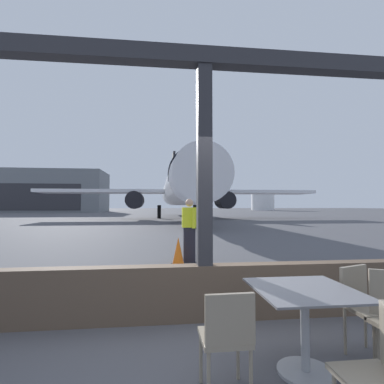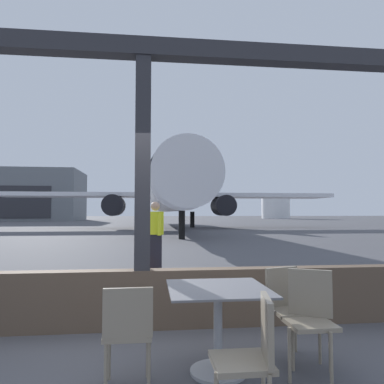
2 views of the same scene
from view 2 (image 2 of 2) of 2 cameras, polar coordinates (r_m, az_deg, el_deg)
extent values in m
plane|color=#4C4C51|center=(44.74, -6.71, -5.15)|extent=(220.00, 220.00, 0.00)
cube|color=brown|center=(4.84, -7.95, -16.45)|extent=(9.17, 0.24, 0.74)
cube|color=#2D2D33|center=(5.19, -7.64, 21.58)|extent=(9.17, 0.24, 0.24)
cube|color=#2D2D33|center=(4.72, -7.81, 0.31)|extent=(0.20, 0.20, 3.54)
cube|color=slate|center=(3.48, 4.11, -15.01)|extent=(0.92, 0.92, 0.02)
cylinder|color=#9EA0A5|center=(3.58, 4.14, -21.12)|extent=(0.08, 0.08, 0.76)
cylinder|color=#9EA0A5|center=(3.71, 4.17, -26.48)|extent=(0.52, 0.52, 0.03)
cube|color=gray|center=(2.77, 7.79, -25.16)|extent=(0.40, 0.40, 0.04)
cube|color=gray|center=(2.70, 11.81, -20.39)|extent=(0.11, 0.40, 0.43)
cylinder|color=gray|center=(3.01, 3.94, -27.92)|extent=(0.03, 0.03, 0.44)
cylinder|color=gray|center=(3.02, 11.24, -27.73)|extent=(0.03, 0.03, 0.44)
cube|color=gray|center=(3.62, 18.20, -19.26)|extent=(0.40, 0.40, 0.04)
cube|color=gray|center=(3.73, 18.20, -14.94)|extent=(0.38, 0.21, 0.44)
cylinder|color=gray|center=(3.53, 21.21, -23.64)|extent=(0.03, 0.03, 0.47)
cylinder|color=gray|center=(3.54, 15.20, -23.68)|extent=(0.03, 0.03, 0.47)
cylinder|color=gray|center=(3.85, 21.06, -21.86)|extent=(0.03, 0.03, 0.47)
cylinder|color=gray|center=(3.86, 15.61, -21.91)|extent=(0.03, 0.03, 0.47)
cube|color=gray|center=(3.33, -10.06, -21.12)|extent=(0.40, 0.40, 0.04)
cube|color=gray|center=(3.10, -10.11, -18.31)|extent=(0.40, 0.05, 0.39)
cylinder|color=gray|center=(3.57, -12.99, -23.66)|extent=(0.03, 0.03, 0.45)
cylinder|color=gray|center=(3.57, -7.03, -23.76)|extent=(0.03, 0.03, 0.45)
cylinder|color=gray|center=(3.26, -13.52, -25.74)|extent=(0.03, 0.03, 0.45)
cylinder|color=gray|center=(3.25, -6.87, -25.86)|extent=(0.03, 0.03, 0.45)
cube|color=gray|center=(3.94, 15.85, -17.80)|extent=(0.40, 0.40, 0.04)
cube|color=gray|center=(4.03, 14.02, -14.31)|extent=(0.39, 0.17, 0.40)
cylinder|color=gray|center=(4.00, 19.59, -21.07)|extent=(0.03, 0.03, 0.48)
cylinder|color=gray|center=(3.78, 15.71, -22.24)|extent=(0.03, 0.03, 0.48)
cylinder|color=gray|center=(4.24, 16.07, -20.11)|extent=(0.03, 0.03, 0.48)
cylinder|color=gray|center=(4.03, 12.24, -21.07)|extent=(0.03, 0.03, 0.48)
cylinder|color=silver|center=(35.05, -3.72, -0.08)|extent=(3.71, 31.64, 3.71)
cone|color=silver|center=(18.03, -1.01, 2.94)|extent=(3.52, 2.60, 3.52)
cylinder|color=black|center=(19.92, -1.54, 2.78)|extent=(3.78, 0.90, 3.78)
cube|color=silver|center=(35.34, -17.29, -0.45)|extent=(14.78, 4.20, 0.36)
cube|color=silver|center=(36.14, 9.59, -0.61)|extent=(14.78, 4.20, 0.36)
cylinder|color=black|center=(33.45, -12.27, -2.09)|extent=(1.90, 3.20, 1.90)
cylinder|color=black|center=(33.97, 4.97, -2.17)|extent=(1.90, 3.20, 1.90)
cube|color=black|center=(49.70, -4.52, 3.90)|extent=(0.36, 4.40, 5.20)
cylinder|color=black|center=(20.12, -1.63, -5.24)|extent=(0.36, 0.36, 1.58)
cylinder|color=black|center=(35.69, -7.65, -4.36)|extent=(0.44, 0.44, 1.58)
cylinder|color=black|center=(35.92, 0.05, -4.38)|extent=(0.44, 0.44, 1.58)
cube|color=black|center=(8.79, -5.89, -9.80)|extent=(0.32, 0.20, 0.95)
cube|color=yellow|center=(8.74, -5.86, -4.91)|extent=(0.40, 0.22, 0.55)
sphere|color=tan|center=(8.73, -5.84, -2.25)|extent=(0.22, 0.22, 0.22)
cylinder|color=yellow|center=(8.96, -6.49, -5.02)|extent=(0.09, 0.09, 0.52)
cylinder|color=yellow|center=(8.52, -5.19, -5.12)|extent=(0.09, 0.09, 0.52)
cone|color=orange|center=(8.42, -8.15, -10.86)|extent=(0.32, 0.32, 0.72)
cube|color=black|center=(8.47, -8.17, -13.18)|extent=(0.36, 0.36, 0.03)
cube|color=slate|center=(75.35, -26.53, -0.50)|extent=(24.85, 13.01, 9.37)
cylinder|color=white|center=(92.47, 13.10, -2.22)|extent=(6.96, 6.96, 6.12)
camera|label=1|loc=(1.04, -51.92, 2.69)|focal=27.20mm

